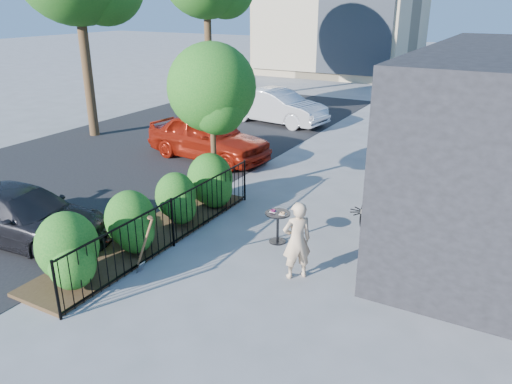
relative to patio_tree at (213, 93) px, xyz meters
The scene contains 12 objects.
ground 4.50m from the patio_tree, 50.96° to the right, with size 120.00×120.00×0.00m, color gray.
fence 3.61m from the patio_tree, 75.06° to the right, with size 0.05×6.05×1.10m.
planting_bed 3.88m from the patio_tree, 89.26° to the right, with size 1.30×6.00×0.08m, color #382616.
shrubs 3.37m from the patio_tree, 87.08° to the right, with size 1.10×5.60×1.24m.
patio_tree is the anchor object (origin of this frame).
street 5.51m from the patio_tree, behind, with size 9.00×30.00×0.01m, color black.
cafe_table 3.77m from the patio_tree, 30.42° to the right, with size 0.54×0.54×0.73m.
woman 4.85m from the patio_tree, 36.74° to the right, with size 0.55×0.36×1.52m, color #D9B38C.
shovel 4.62m from the patio_tree, 75.97° to the right, with size 0.49×0.16×1.27m.
car_red 4.11m from the patio_tree, 127.17° to the left, with size 1.74×4.32×1.47m, color #A01D0D.
car_silver 9.06m from the patio_tree, 106.41° to the left, with size 1.52×4.37×1.44m, color silver.
car_darkgrey 5.15m from the patio_tree, 119.16° to the right, with size 1.63×4.00×1.16m, color black.
Camera 1 is at (4.65, -7.47, 4.90)m, focal length 35.00 mm.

